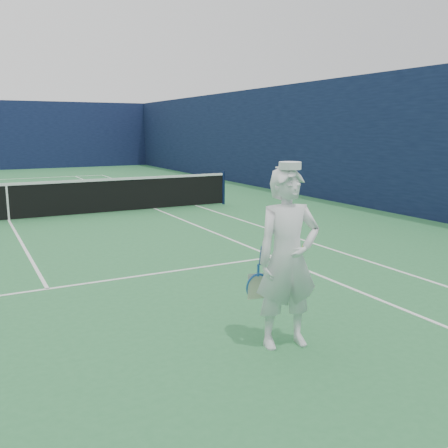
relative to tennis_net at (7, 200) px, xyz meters
name	(u,v)px	position (x,y,z in m)	size (l,w,h in m)	color
ground	(9,221)	(0.00, 0.00, -0.55)	(80.00, 80.00, 0.00)	#2B733E
court_markings	(9,221)	(0.00, 0.00, -0.55)	(11.03, 23.83, 0.01)	white
windscreen_fence	(3,144)	(0.00, 0.00, 1.45)	(20.12, 36.12, 4.00)	#0F1738
tennis_net	(7,200)	(0.00, 0.00, 0.00)	(12.88, 0.09, 1.07)	#141E4C
tennis_player	(288,258)	(2.08, -9.72, 0.45)	(0.80, 0.62, 2.06)	white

